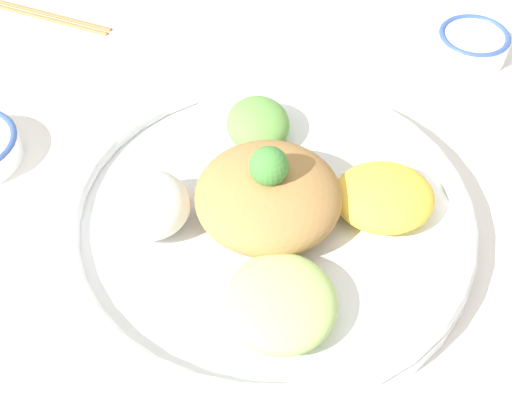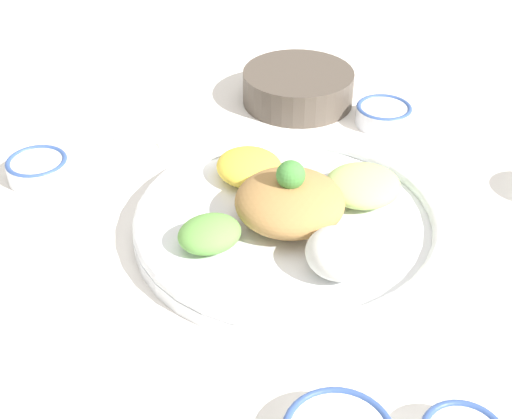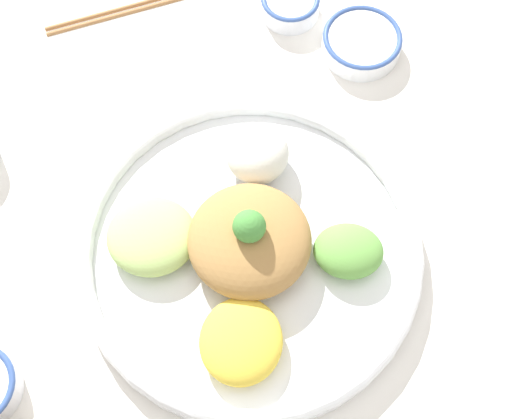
# 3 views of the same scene
# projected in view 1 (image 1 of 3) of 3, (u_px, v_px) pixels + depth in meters

# --- Properties ---
(ground_plane) EXTENTS (2.40, 2.40, 0.00)m
(ground_plane) POSITION_uv_depth(u_px,v_px,m) (275.00, 225.00, 0.73)
(ground_plane) COLOR white
(salad_platter) EXTENTS (0.41, 0.41, 0.11)m
(salad_platter) POSITION_uv_depth(u_px,v_px,m) (268.00, 215.00, 0.70)
(salad_platter) COLOR white
(salad_platter) RESTS_ON ground_plane
(rice_bowl_plain) EXTENTS (0.09, 0.09, 0.03)m
(rice_bowl_plain) POSITION_uv_depth(u_px,v_px,m) (473.00, 43.00, 0.89)
(rice_bowl_plain) COLOR white
(rice_bowl_plain) RESTS_ON ground_plane
(chopsticks_pair_far) EXTENTS (0.07, 0.23, 0.01)m
(chopsticks_pair_far) POSITION_uv_depth(u_px,v_px,m) (34.00, 12.00, 0.97)
(chopsticks_pair_far) COLOR #9E6B3D
(chopsticks_pair_far) RESTS_ON ground_plane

